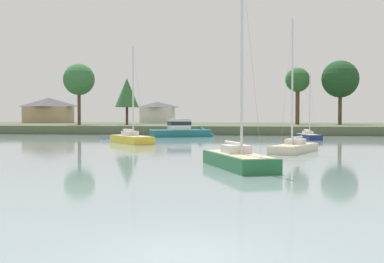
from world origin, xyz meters
TOP-DOWN VIEW (x-y plane):
  - ground_plane at (0.00, 0.00)m, footprint 434.44×434.44m
  - far_shore_bank at (0.00, 106.28)m, footprint 195.50×57.16m
  - sailboat_cream at (4.33, 36.46)m, footprint 5.03×8.62m
  - cruiser_teal at (-11.58, 70.63)m, footprint 11.11×7.49m
  - sailboat_navy at (7.55, 63.83)m, footprint 3.43×7.56m
  - sailboat_green at (0.06, 21.02)m, footprint 5.58×9.11m
  - sailboat_yellow at (-15.14, 50.06)m, footprint 7.57×9.33m
  - dinghy_skyblue at (-21.68, 61.36)m, footprint 2.19×3.17m
  - shore_tree_inland_b at (-37.34, 90.10)m, footprint 6.53×6.53m
  - shore_tree_center at (-27.39, 91.20)m, footprint 4.92×4.92m
  - shore_tree_center_right at (7.76, 100.30)m, footprint 5.23×5.23m
  - shore_tree_inland_a at (16.65, 100.65)m, footprint 7.88×7.88m
  - cottage_behind_trees at (-55.77, 116.01)m, footprint 12.37×7.74m
  - cottage_hillside at (-26.07, 114.51)m, footprint 8.47×6.54m

SIDE VIEW (x-z plane):
  - ground_plane at x=0.00m, z-range 0.00..0.00m
  - dinghy_skyblue at x=-21.68m, z-range -0.14..0.42m
  - sailboat_navy at x=7.55m, z-range -4.83..5.27m
  - sailboat_cream at x=4.33m, z-range -6.19..6.70m
  - sailboat_yellow at x=-15.14m, z-range -6.02..6.57m
  - sailboat_green at x=0.06m, z-range -6.57..7.13m
  - cruiser_teal at x=-11.58m, z-range -2.06..3.39m
  - far_shore_bank at x=0.00m, z-range 0.00..1.58m
  - cottage_hillside at x=-26.07m, z-range 1.66..7.05m
  - cottage_behind_trees at x=-55.77m, z-range 1.69..8.32m
  - shore_tree_center at x=-27.39m, z-range 3.38..13.08m
  - shore_tree_center_right at x=7.76m, z-range 4.83..17.02m
  - shore_tree_inland_b at x=-37.34m, z-range 4.59..17.29m
  - shore_tree_inland_a at x=16.65m, z-range 4.39..18.00m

